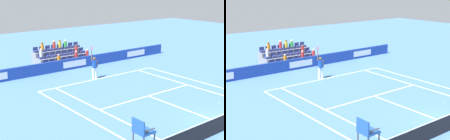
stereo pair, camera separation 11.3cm
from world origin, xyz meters
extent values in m
cube|color=white|center=(0.00, -11.89, 0.00)|extent=(10.97, 0.10, 0.01)
cube|color=white|center=(0.00, -6.40, 0.00)|extent=(8.23, 0.10, 0.01)
cube|color=white|center=(0.00, -3.20, 0.00)|extent=(0.10, 6.40, 0.01)
cube|color=white|center=(4.12, -5.95, 0.00)|extent=(0.10, 11.89, 0.01)
cube|color=white|center=(-4.12, -5.95, 0.00)|extent=(0.10, 11.89, 0.01)
cube|color=white|center=(5.49, -5.95, 0.00)|extent=(0.10, 11.89, 0.01)
cube|color=white|center=(-5.49, -5.95, 0.00)|extent=(0.10, 11.89, 0.01)
cube|color=white|center=(0.00, -11.79, 0.00)|extent=(0.10, 0.20, 0.01)
cube|color=#193899|center=(0.00, -15.84, 0.49)|extent=(22.07, 0.20, 0.98)
cube|color=white|center=(-7.36, -15.73, 0.49)|extent=(2.35, 0.01, 0.55)
cube|color=white|center=(0.00, -15.73, 0.49)|extent=(2.35, 0.01, 0.55)
cylinder|color=white|center=(0.31, -12.10, 0.45)|extent=(0.16, 0.16, 0.90)
cylinder|color=white|center=(0.55, -12.13, 0.45)|extent=(0.16, 0.16, 0.90)
cube|color=white|center=(0.31, -12.10, 0.04)|extent=(0.16, 0.28, 0.08)
cube|color=white|center=(0.55, -12.13, 0.04)|extent=(0.16, 0.28, 0.08)
cube|color=#1947B2|center=(0.43, -12.12, 1.20)|extent=(0.27, 0.39, 0.60)
sphere|color=brown|center=(0.43, -12.12, 1.66)|extent=(0.24, 0.24, 0.24)
cylinder|color=brown|center=(0.65, -12.15, 1.81)|extent=(0.09, 0.09, 0.62)
cylinder|color=brown|center=(0.22, -12.03, 1.22)|extent=(0.09, 0.09, 0.56)
cylinder|color=black|center=(0.65, -12.15, 2.26)|extent=(0.04, 0.04, 0.28)
torus|color=red|center=(0.65, -12.15, 2.54)|extent=(0.08, 0.31, 0.31)
sphere|color=#D1E533|center=(0.65, -12.15, 2.82)|extent=(0.07, 0.07, 0.07)
cube|color=#23519E|center=(6.69, 0.15, 1.75)|extent=(0.70, 0.70, 0.08)
cube|color=#23519E|center=(7.01, 0.15, 2.06)|extent=(0.06, 0.70, 0.55)
cube|color=#474C54|center=(6.69, -0.17, 1.93)|extent=(0.56, 0.05, 0.04)
cube|color=#474C54|center=(6.69, 0.47, 1.93)|extent=(0.56, 0.05, 0.04)
cube|color=gray|center=(0.00, -16.91, 0.21)|extent=(4.96, 0.95, 0.42)
cube|color=navy|center=(-2.17, -16.91, 0.52)|extent=(0.48, 0.44, 0.20)
cube|color=navy|center=(-2.17, -17.11, 0.77)|extent=(0.48, 0.04, 0.30)
cube|color=navy|center=(-1.55, -16.91, 0.52)|extent=(0.48, 0.44, 0.20)
cube|color=navy|center=(-1.55, -17.11, 0.77)|extent=(0.48, 0.04, 0.30)
cube|color=navy|center=(-0.93, -16.91, 0.52)|extent=(0.48, 0.44, 0.20)
cube|color=navy|center=(-0.93, -17.11, 0.77)|extent=(0.48, 0.04, 0.30)
cube|color=navy|center=(-0.31, -16.91, 0.52)|extent=(0.48, 0.44, 0.20)
cube|color=navy|center=(-0.31, -17.11, 0.77)|extent=(0.48, 0.04, 0.30)
cube|color=navy|center=(0.31, -16.91, 0.52)|extent=(0.48, 0.44, 0.20)
cube|color=navy|center=(0.31, -17.11, 0.77)|extent=(0.48, 0.04, 0.30)
cube|color=navy|center=(0.93, -16.91, 0.52)|extent=(0.48, 0.44, 0.20)
cube|color=navy|center=(0.93, -17.11, 0.77)|extent=(0.48, 0.04, 0.30)
cube|color=navy|center=(1.55, -16.91, 0.52)|extent=(0.48, 0.44, 0.20)
cube|color=navy|center=(1.55, -17.11, 0.77)|extent=(0.48, 0.04, 0.30)
cube|color=navy|center=(2.17, -16.91, 0.52)|extent=(0.48, 0.44, 0.20)
cube|color=navy|center=(2.17, -17.11, 0.77)|extent=(0.48, 0.04, 0.30)
cube|color=gray|center=(0.00, -17.86, 0.42)|extent=(4.96, 0.95, 0.84)
cube|color=navy|center=(-2.17, -17.86, 0.94)|extent=(0.48, 0.44, 0.20)
cube|color=navy|center=(-2.17, -18.06, 1.19)|extent=(0.48, 0.04, 0.30)
cube|color=navy|center=(-1.55, -17.86, 0.94)|extent=(0.48, 0.44, 0.20)
cube|color=navy|center=(-1.55, -18.06, 1.19)|extent=(0.48, 0.04, 0.30)
cube|color=navy|center=(-0.93, -17.86, 0.94)|extent=(0.48, 0.44, 0.20)
cube|color=navy|center=(-0.93, -18.06, 1.19)|extent=(0.48, 0.04, 0.30)
cube|color=navy|center=(-0.31, -17.86, 0.94)|extent=(0.48, 0.44, 0.20)
cube|color=navy|center=(-0.31, -18.06, 1.19)|extent=(0.48, 0.04, 0.30)
cube|color=navy|center=(0.31, -17.86, 0.94)|extent=(0.48, 0.44, 0.20)
cube|color=navy|center=(0.31, -18.06, 1.19)|extent=(0.48, 0.04, 0.30)
cube|color=navy|center=(0.93, -17.86, 0.94)|extent=(0.48, 0.44, 0.20)
cube|color=navy|center=(0.93, -18.06, 1.19)|extent=(0.48, 0.04, 0.30)
cube|color=navy|center=(1.55, -17.86, 0.94)|extent=(0.48, 0.44, 0.20)
cube|color=navy|center=(1.55, -18.06, 1.19)|extent=(0.48, 0.04, 0.30)
cube|color=navy|center=(2.17, -17.86, 0.94)|extent=(0.48, 0.44, 0.20)
cube|color=navy|center=(2.17, -18.06, 1.19)|extent=(0.48, 0.04, 0.30)
cube|color=gray|center=(0.00, -18.81, 0.63)|extent=(4.96, 0.95, 1.26)
cube|color=navy|center=(-2.17, -18.81, 1.36)|extent=(0.48, 0.44, 0.20)
cube|color=navy|center=(-2.17, -19.01, 1.61)|extent=(0.48, 0.04, 0.30)
cube|color=navy|center=(-1.55, -18.81, 1.36)|extent=(0.48, 0.44, 0.20)
cube|color=navy|center=(-1.55, -19.01, 1.61)|extent=(0.48, 0.04, 0.30)
cube|color=navy|center=(-0.93, -18.81, 1.36)|extent=(0.48, 0.44, 0.20)
cube|color=navy|center=(-0.93, -19.01, 1.61)|extent=(0.48, 0.04, 0.30)
cube|color=navy|center=(-0.31, -18.81, 1.36)|extent=(0.48, 0.44, 0.20)
cube|color=navy|center=(-0.31, -19.01, 1.61)|extent=(0.48, 0.04, 0.30)
cube|color=navy|center=(0.31, -18.81, 1.36)|extent=(0.48, 0.44, 0.20)
cube|color=navy|center=(0.31, -19.01, 1.61)|extent=(0.48, 0.04, 0.30)
cube|color=navy|center=(0.93, -18.81, 1.36)|extent=(0.48, 0.44, 0.20)
cube|color=navy|center=(0.93, -19.01, 1.61)|extent=(0.48, 0.04, 0.30)
cube|color=navy|center=(1.55, -18.81, 1.36)|extent=(0.48, 0.44, 0.20)
cube|color=navy|center=(1.55, -19.01, 1.61)|extent=(0.48, 0.04, 0.30)
cube|color=navy|center=(2.17, -18.81, 1.36)|extent=(0.48, 0.44, 0.20)
cube|color=navy|center=(2.17, -19.01, 1.61)|extent=(0.48, 0.04, 0.30)
cylinder|color=red|center=(-2.17, -16.96, 0.89)|extent=(0.28, 0.28, 0.55)
sphere|color=beige|center=(-2.17, -16.96, 1.27)|extent=(0.20, 0.20, 0.20)
cylinder|color=orange|center=(1.55, -18.86, 1.72)|extent=(0.28, 0.28, 0.51)
sphere|color=brown|center=(1.55, -18.86, 2.07)|extent=(0.20, 0.20, 0.20)
cylinder|color=red|center=(0.31, -18.86, 1.73)|extent=(0.28, 0.28, 0.55)
sphere|color=beige|center=(0.31, -18.86, 2.11)|extent=(0.20, 0.20, 0.20)
cylinder|color=red|center=(-0.93, -16.96, 0.89)|extent=(0.28, 0.28, 0.55)
sphere|color=beige|center=(-0.93, -16.96, 1.27)|extent=(0.20, 0.20, 0.20)
cylinder|color=red|center=(-1.55, -17.91, 1.28)|extent=(0.28, 0.28, 0.47)
sphere|color=brown|center=(-1.55, -17.91, 1.61)|extent=(0.20, 0.20, 0.20)
cylinder|color=green|center=(-0.93, -18.86, 1.70)|extent=(0.28, 0.28, 0.47)
sphere|color=beige|center=(-0.93, -18.86, 2.03)|extent=(0.20, 0.20, 0.20)
cylinder|color=orange|center=(0.93, -16.96, 0.85)|extent=(0.28, 0.28, 0.46)
sphere|color=#D3A884|center=(0.93, -16.96, 1.18)|extent=(0.20, 0.20, 0.20)
cylinder|color=yellow|center=(-0.31, -18.86, 1.73)|extent=(0.28, 0.28, 0.55)
sphere|color=brown|center=(-0.31, -18.86, 2.11)|extent=(0.20, 0.20, 0.20)
cylinder|color=white|center=(2.17, -17.91, 1.31)|extent=(0.28, 0.28, 0.55)
sphere|color=beige|center=(2.17, -17.91, 1.69)|extent=(0.20, 0.20, 0.20)
sphere|color=#D1E533|center=(-2.51, -2.50, 0.03)|extent=(0.07, 0.07, 0.07)
camera|label=1|loc=(15.29, 8.99, 7.54)|focal=53.56mm
camera|label=2|loc=(15.20, 9.06, 7.54)|focal=53.56mm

